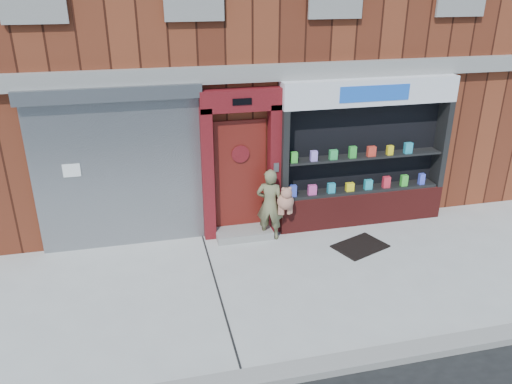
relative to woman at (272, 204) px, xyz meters
name	(u,v)px	position (x,y,z in m)	size (l,w,h in m)	color
ground	(307,277)	(0.22, -1.53, -0.73)	(80.00, 80.00, 0.00)	#9E9E99
curb	(360,361)	(0.22, -3.68, -0.67)	(60.00, 0.30, 0.12)	gray
building	(236,10)	(0.22, 4.46, 3.27)	(12.00, 8.16, 8.00)	#501F12
shutter_bay	(118,160)	(-2.78, 0.40, 0.99)	(3.10, 0.30, 3.04)	gray
red_door_bay	(241,165)	(-0.53, 0.33, 0.72)	(1.52, 0.58, 2.90)	#520E12
pharmacy_bay	(364,160)	(1.96, 0.28, 0.64)	(3.50, 0.41, 3.00)	maroon
woman	(272,204)	(0.00, 0.00, 0.00)	(0.75, 0.53, 1.43)	#676744
doormat	(360,246)	(1.54, -0.75, -0.72)	(0.96, 0.67, 0.02)	black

